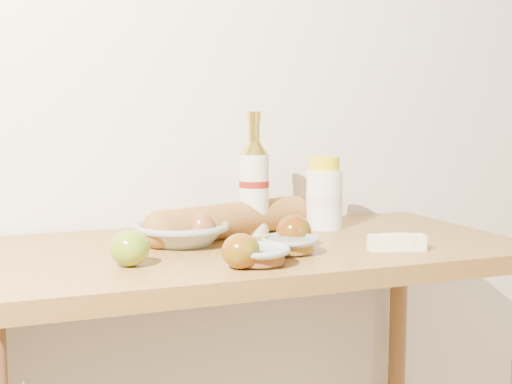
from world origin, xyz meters
The scene contains 12 objects.
back_wall centered at (0.00, 1.51, 1.30)m, with size 3.50×0.02×2.60m, color silver.
table centered at (0.00, 1.18, 0.78)m, with size 1.20×0.60×0.90m.
bourbon_bottle centered at (0.05, 1.29, 1.02)m, with size 0.08×0.08×0.29m.
cream_bottle centered at (0.24, 1.31, 0.98)m, with size 0.12×0.12×0.18m.
egg_bowl centered at (-0.15, 1.23, 0.93)m, with size 0.24×0.24×0.07m.
baguette centered at (-0.01, 1.27, 0.94)m, with size 0.48×0.25×0.08m.
apple_yellowgreen centered at (-0.29, 1.06, 0.93)m, with size 0.09×0.09×0.07m.
apple_redgreen_front centered at (-0.10, 0.96, 0.93)m, with size 0.09×0.09×0.07m.
apple_redgreen_right centered at (0.07, 1.11, 0.94)m, with size 0.10×0.10×0.07m.
sugar_bowl centered at (-0.06, 0.98, 0.92)m, with size 0.15×0.15×0.04m.
syrup_bowl centered at (0.04, 1.06, 0.92)m, with size 0.13×0.13×0.03m.
butter_stick centered at (0.27, 1.01, 0.92)m, with size 0.13×0.06×0.04m.
Camera 1 is at (-0.48, -0.14, 1.18)m, focal length 45.00 mm.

